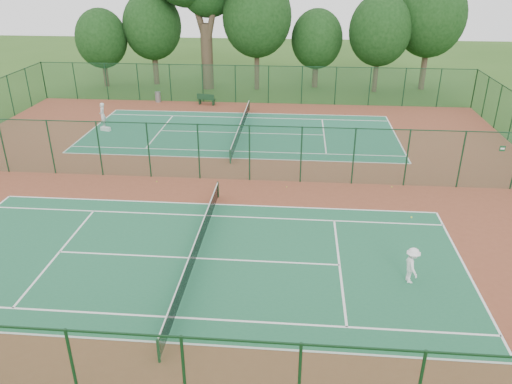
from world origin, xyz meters
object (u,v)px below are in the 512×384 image
Objects in this scene: player_far at (103,115)px; trash_bin at (158,97)px; bench at (206,99)px; kit_bag at (106,129)px; player_near at (412,265)px.

trash_bin is (2.35, 7.92, -0.50)m from player_far.
kit_bag is at bearing -116.53° from bench.
player_near is 1.68× the size of trash_bin.
bench is at bearing 18.09° from player_near.
trash_bin is 0.54× the size of bench.
player_near is at bearing -26.00° from kit_bag.
trash_bin is at bearing 147.75° from player_far.
player_far reaches higher than trash_bin.
bench reaches higher than kit_bag.
trash_bin is at bearing -176.27° from bench.
kit_bag is (-6.54, -8.30, -0.39)m from bench.
bench is at bearing -8.00° from trash_bin.
player_near reaches higher than bench.
player_far is at bearing -106.54° from trash_bin.
player_far reaches higher than kit_bag.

